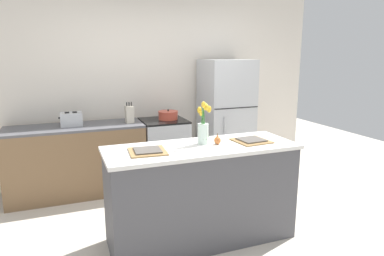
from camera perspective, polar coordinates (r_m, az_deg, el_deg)
The scene contains 13 objects.
ground_plane at distance 3.55m, azimuth 1.52°, elevation -17.90°, with size 10.00×10.00×0.00m, color beige.
back_wall at distance 5.00m, azimuth -7.26°, elevation 7.18°, with size 5.20×0.08×2.70m.
kitchen_island at distance 3.34m, azimuth 1.56°, elevation -10.84°, with size 1.80×0.66×0.95m.
back_counter at distance 4.63m, azimuth -18.61°, elevation -5.14°, with size 1.68×0.60×0.90m.
stove_range at distance 4.81m, azimuth -4.66°, elevation -3.90°, with size 0.60×0.61×0.90m.
refrigerator at distance 5.05m, azimuth 5.65°, elevation 1.58°, with size 0.68×0.67×1.70m.
flower_vase at distance 3.23m, azimuth 1.91°, elevation 0.03°, with size 0.13×0.13×0.41m.
pear_figurine at distance 3.23m, azimuth 4.29°, elevation -2.02°, with size 0.07×0.07×0.11m.
plate_setting_left at distance 3.01m, azimuth -7.41°, elevation -3.82°, with size 0.34×0.34×0.02m.
plate_setting_right at distance 3.39m, azimuth 9.85°, elevation -2.05°, with size 0.34×0.34×0.02m.
toaster at distance 4.53m, azimuth -19.47°, elevation 1.40°, with size 0.28×0.18×0.17m.
cooking_pot at distance 4.72m, azimuth -4.00°, elevation 2.15°, with size 0.27×0.27×0.14m.
knife_block at distance 4.55m, azimuth -10.39°, elevation 2.29°, with size 0.10×0.14×0.27m.
Camera 1 is at (-1.18, -2.83, 1.79)m, focal length 32.00 mm.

